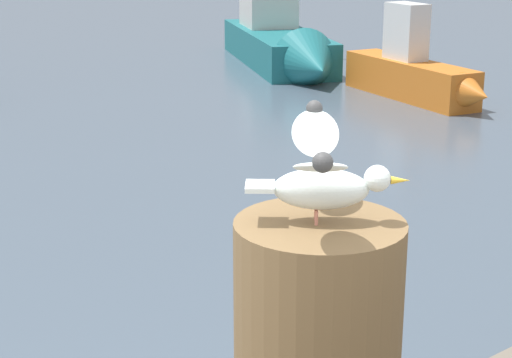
% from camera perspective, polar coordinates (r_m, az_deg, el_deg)
% --- Properties ---
extents(seagull, '(0.44, 0.49, 0.25)m').
position_cam_1_polar(seagull, '(2.00, 4.55, 0.36)').
color(seagull, '#C67560').
rests_on(seagull, mooring_post).
extents(boat_orange, '(1.29, 3.52, 1.62)m').
position_cam_1_polar(boat_orange, '(14.85, 10.75, 7.05)').
color(boat_orange, orange).
rests_on(boat_orange, ground_plane).
extents(boat_teal, '(3.71, 5.81, 5.21)m').
position_cam_1_polar(boat_teal, '(17.94, 1.84, 9.17)').
color(boat_teal, '#1E7075').
rests_on(boat_teal, ground_plane).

